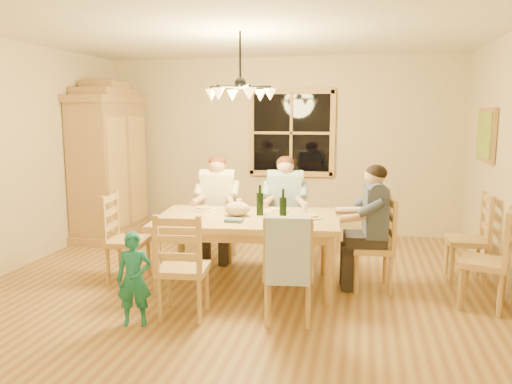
% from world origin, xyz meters
% --- Properties ---
extents(floor, '(5.50, 5.50, 0.00)m').
position_xyz_m(floor, '(0.00, 0.00, 0.00)').
color(floor, brown).
rests_on(floor, ground).
extents(ceiling, '(5.50, 5.00, 0.02)m').
position_xyz_m(ceiling, '(0.00, 0.00, 2.70)').
color(ceiling, white).
rests_on(ceiling, wall_back).
extents(wall_back, '(5.50, 0.02, 2.70)m').
position_xyz_m(wall_back, '(0.00, 2.50, 1.35)').
color(wall_back, '#C6B68C').
rests_on(wall_back, floor).
extents(wall_left, '(0.02, 5.00, 2.70)m').
position_xyz_m(wall_left, '(-2.75, 0.00, 1.35)').
color(wall_left, '#C6B68C').
rests_on(wall_left, floor).
extents(window, '(1.30, 0.06, 1.30)m').
position_xyz_m(window, '(0.20, 2.47, 1.55)').
color(window, black).
rests_on(window, wall_back).
extents(painting, '(0.06, 0.78, 0.64)m').
position_xyz_m(painting, '(2.71, 1.20, 1.60)').
color(painting, '#92653F').
rests_on(painting, wall_right).
extents(chandelier, '(0.77, 0.68, 0.71)m').
position_xyz_m(chandelier, '(-0.00, 0.00, 2.08)').
color(chandelier, black).
rests_on(chandelier, ceiling).
extents(armoire, '(0.66, 1.40, 2.30)m').
position_xyz_m(armoire, '(-2.42, 1.60, 1.06)').
color(armoire, '#92653F').
rests_on(armoire, floor).
extents(dining_table, '(2.04, 1.38, 0.76)m').
position_xyz_m(dining_table, '(0.09, -0.10, 0.66)').
color(dining_table, tan).
rests_on(dining_table, floor).
extents(chair_far_left, '(0.48, 0.47, 0.99)m').
position_xyz_m(chair_far_left, '(-0.49, 0.75, 0.30)').
color(chair_far_left, tan).
rests_on(chair_far_left, floor).
extents(chair_far_right, '(0.48, 0.47, 0.99)m').
position_xyz_m(chair_far_right, '(0.36, 0.85, 0.30)').
color(chair_far_right, tan).
rests_on(chair_far_right, floor).
extents(chair_near_left, '(0.48, 0.47, 0.99)m').
position_xyz_m(chair_near_left, '(-0.29, -1.05, 0.30)').
color(chair_near_left, tan).
rests_on(chair_near_left, floor).
extents(chair_near_right, '(0.48, 0.47, 0.99)m').
position_xyz_m(chair_near_right, '(0.67, -0.94, 0.30)').
color(chair_near_right, tan).
rests_on(chair_near_right, floor).
extents(chair_end_left, '(0.47, 0.48, 0.99)m').
position_xyz_m(chair_end_left, '(-1.23, -0.24, 0.30)').
color(chair_end_left, tan).
rests_on(chair_end_left, floor).
extents(chair_end_right, '(0.47, 0.48, 0.99)m').
position_xyz_m(chair_end_right, '(1.41, 0.05, 0.30)').
color(chair_end_right, tan).
rests_on(chair_end_right, floor).
extents(adult_woman, '(0.42, 0.46, 0.87)m').
position_xyz_m(adult_woman, '(-0.49, 0.75, 0.84)').
color(adult_woman, beige).
rests_on(adult_woman, floor).
extents(adult_plaid_man, '(0.42, 0.46, 0.87)m').
position_xyz_m(adult_plaid_man, '(0.36, 0.85, 0.84)').
color(adult_plaid_man, '#2F6082').
rests_on(adult_plaid_man, floor).
extents(adult_slate_man, '(0.46, 0.42, 0.87)m').
position_xyz_m(adult_slate_man, '(1.41, 0.05, 0.84)').
color(adult_slate_man, '#3B455E').
rests_on(adult_slate_man, floor).
extents(towel, '(0.39, 0.14, 0.58)m').
position_xyz_m(towel, '(0.69, -1.13, 0.70)').
color(towel, '#9CB5D3').
rests_on(towel, chair_near_right).
extents(wine_bottle_a, '(0.08, 0.08, 0.33)m').
position_xyz_m(wine_bottle_a, '(0.21, 0.01, 0.93)').
color(wine_bottle_a, black).
rests_on(wine_bottle_a, dining_table).
extents(wine_bottle_b, '(0.08, 0.08, 0.33)m').
position_xyz_m(wine_bottle_b, '(0.50, -0.20, 0.93)').
color(wine_bottle_b, black).
rests_on(wine_bottle_b, dining_table).
extents(plate_woman, '(0.26, 0.26, 0.02)m').
position_xyz_m(plate_woman, '(-0.46, 0.14, 0.77)').
color(plate_woman, white).
rests_on(plate_woman, dining_table).
extents(plate_plaid, '(0.26, 0.26, 0.02)m').
position_xyz_m(plate_plaid, '(0.36, 0.24, 0.77)').
color(plate_plaid, white).
rests_on(plate_plaid, dining_table).
extents(plate_slate, '(0.26, 0.26, 0.02)m').
position_xyz_m(plate_slate, '(0.76, -0.04, 0.77)').
color(plate_slate, white).
rests_on(plate_slate, dining_table).
extents(wine_glass_a, '(0.06, 0.06, 0.14)m').
position_xyz_m(wine_glass_a, '(-0.06, 0.17, 0.83)').
color(wine_glass_a, silver).
rests_on(wine_glass_a, dining_table).
extents(wine_glass_b, '(0.06, 0.06, 0.14)m').
position_xyz_m(wine_glass_b, '(0.69, 0.10, 0.83)').
color(wine_glass_b, silver).
rests_on(wine_glass_b, dining_table).
extents(cap, '(0.20, 0.20, 0.11)m').
position_xyz_m(cap, '(0.71, -0.38, 0.82)').
color(cap, tan).
rests_on(cap, dining_table).
extents(napkin, '(0.19, 0.16, 0.03)m').
position_xyz_m(napkin, '(0.02, -0.37, 0.78)').
color(napkin, '#476583').
rests_on(napkin, dining_table).
extents(cloth_bundle, '(0.28, 0.22, 0.15)m').
position_xyz_m(cloth_bundle, '(-0.02, -0.08, 0.84)').
color(cloth_bundle, tan).
rests_on(cloth_bundle, dining_table).
extents(child, '(0.35, 0.28, 0.84)m').
position_xyz_m(child, '(-0.64, -1.32, 0.42)').
color(child, '#186E69').
rests_on(child, floor).
extents(chair_spare_front, '(0.54, 0.55, 0.99)m').
position_xyz_m(chair_spare_front, '(2.45, -0.26, 0.30)').
color(chair_spare_front, tan).
rests_on(chair_spare_front, floor).
extents(chair_spare_back, '(0.42, 0.44, 0.99)m').
position_xyz_m(chair_spare_back, '(2.45, 0.56, 0.30)').
color(chair_spare_back, tan).
rests_on(chair_spare_back, floor).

